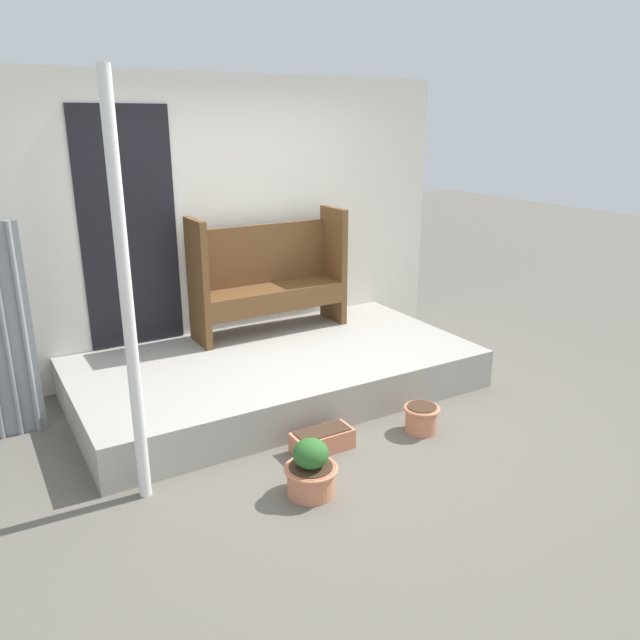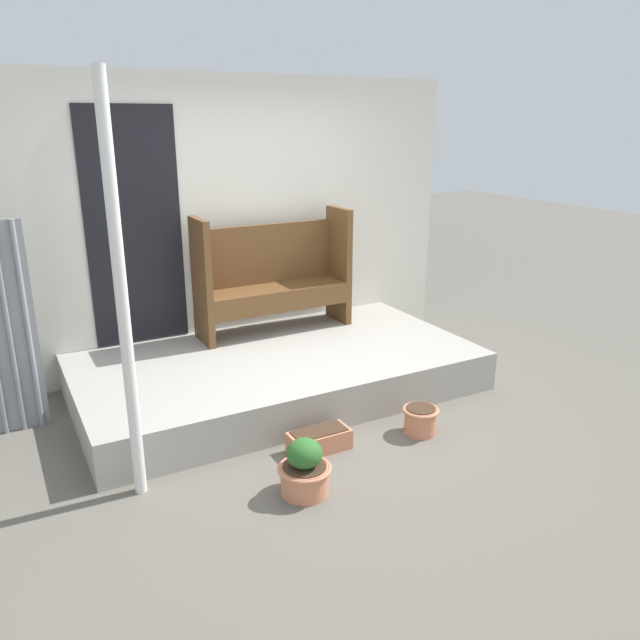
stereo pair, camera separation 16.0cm
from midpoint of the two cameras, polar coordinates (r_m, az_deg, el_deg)
The scene contains 8 objects.
ground_plane at distance 4.71m, azimuth 1.94°, elevation -10.20°, with size 24.00×24.00×0.00m, color #666056.
porch_slab at distance 5.34m, azimuth -3.03°, elevation -4.78°, with size 3.29×1.76×0.33m.
house_wall at distance 5.81m, azimuth -7.50°, elevation 8.69°, with size 4.49×0.08×2.60m.
support_post at distance 3.67m, azimuth -16.47°, elevation 1.74°, with size 0.07×0.07×2.49m.
bench at distance 5.74m, azimuth -3.58°, elevation 4.33°, with size 1.44×0.41×1.10m.
flower_pot_left at distance 3.94m, azimuth -0.23°, elevation -13.57°, with size 0.34×0.34×0.37m.
flower_pot_middle at distance 4.72m, azimuth 10.14°, elevation -8.90°, with size 0.27×0.27×0.21m.
planter_box_rect at distance 4.45m, azimuth 0.99°, elevation -10.95°, with size 0.44×0.20×0.15m.
Camera 2 is at (-2.06, -3.61, 2.22)m, focal length 35.00 mm.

